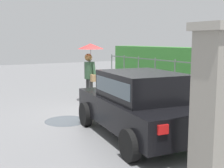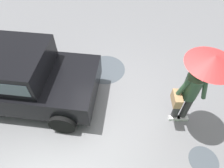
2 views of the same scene
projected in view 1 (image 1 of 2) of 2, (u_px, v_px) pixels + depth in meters
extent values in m
plane|color=slate|center=(105.00, 113.00, 9.05)|extent=(40.00, 40.00, 0.00)
cube|color=black|center=(138.00, 111.00, 6.79)|extent=(3.86, 2.05, 0.60)
cube|color=black|center=(142.00, 86.00, 6.56)|extent=(2.05, 1.65, 0.60)
cube|color=#4C5B66|center=(142.00, 85.00, 6.56)|extent=(1.90, 1.65, 0.33)
cylinder|color=black|center=(86.00, 114.00, 7.63)|extent=(0.62, 0.25, 0.60)
cylinder|color=black|center=(143.00, 108.00, 8.29)|extent=(0.62, 0.25, 0.60)
cylinder|color=black|center=(130.00, 145.00, 5.36)|extent=(0.62, 0.25, 0.60)
cylinder|color=black|center=(204.00, 134.00, 6.02)|extent=(0.62, 0.25, 0.60)
cube|color=red|center=(163.00, 129.00, 4.86)|extent=(0.08, 0.21, 0.16)
cube|color=red|center=(215.00, 122.00, 5.29)|extent=(0.08, 0.21, 0.16)
cylinder|color=#333333|center=(88.00, 91.00, 10.45)|extent=(0.15, 0.15, 0.86)
cylinder|color=#333333|center=(91.00, 91.00, 10.28)|extent=(0.15, 0.15, 0.86)
cube|color=white|center=(90.00, 101.00, 10.53)|extent=(0.26, 0.10, 0.08)
cube|color=white|center=(92.00, 102.00, 10.36)|extent=(0.26, 0.10, 0.08)
cylinder|color=#2D4C33|center=(89.00, 70.00, 10.26)|extent=(0.34, 0.34, 0.58)
sphere|color=#DBAD89|center=(89.00, 58.00, 10.20)|extent=(0.22, 0.22, 0.22)
sphere|color=olive|center=(88.00, 57.00, 10.18)|extent=(0.25, 0.25, 0.25)
cylinder|color=#2D4C33|center=(89.00, 69.00, 10.48)|extent=(0.23, 0.09, 0.56)
cylinder|color=#2D4C33|center=(94.00, 70.00, 10.10)|extent=(0.23, 0.09, 0.56)
cylinder|color=#B2B2B7|center=(91.00, 60.00, 10.33)|extent=(0.02, 0.02, 0.77)
cone|color=red|center=(91.00, 46.00, 10.26)|extent=(0.91, 0.91, 0.18)
cube|color=tan|center=(96.00, 78.00, 10.13)|extent=(0.16, 0.34, 0.24)
cube|color=gray|center=(213.00, 111.00, 4.33)|extent=(0.48, 0.48, 2.30)
cube|color=#9E998E|center=(218.00, 26.00, 4.16)|extent=(0.60, 0.60, 0.12)
cylinder|color=#59605B|center=(112.00, 69.00, 14.75)|extent=(0.05, 0.05, 1.50)
cylinder|color=#59605B|center=(124.00, 72.00, 13.77)|extent=(0.05, 0.05, 1.50)
cylinder|color=#59605B|center=(138.00, 74.00, 12.79)|extent=(0.05, 0.05, 1.50)
cylinder|color=#59605B|center=(155.00, 77.00, 11.81)|extent=(0.05, 0.05, 1.50)
cylinder|color=#59605B|center=(174.00, 80.00, 10.83)|extent=(0.05, 0.05, 1.50)
cylinder|color=#59605B|center=(198.00, 84.00, 9.85)|extent=(0.05, 0.05, 1.50)
cube|color=#59605B|center=(186.00, 62.00, 10.25)|extent=(10.29, 0.03, 0.04)
cube|color=#59605B|center=(185.00, 90.00, 10.39)|extent=(10.29, 0.03, 0.04)
cube|color=#387F33|center=(205.00, 74.00, 10.79)|extent=(11.29, 0.90, 1.90)
cylinder|color=#4C545B|center=(66.00, 121.00, 8.11)|extent=(1.15, 1.15, 0.00)
cylinder|color=#4C545B|center=(111.00, 99.00, 11.23)|extent=(0.62, 0.62, 0.00)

